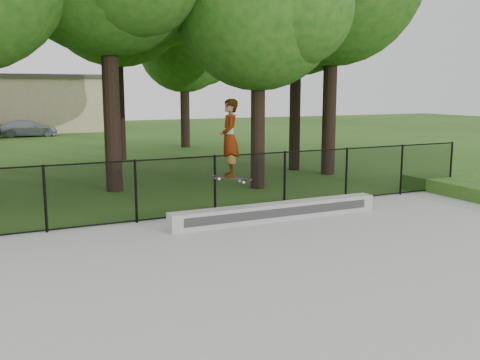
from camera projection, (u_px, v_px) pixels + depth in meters
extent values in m
plane|color=#294E15|center=(365.00, 298.00, 8.16)|extent=(100.00, 100.00, 0.00)
cube|color=#A4A49F|center=(365.00, 296.00, 8.16)|extent=(14.00, 12.00, 0.06)
cube|color=#B3B4AE|center=(277.00, 212.00, 12.77)|extent=(5.40, 0.40, 0.41)
imported|color=#949FA7|center=(28.00, 128.00, 36.58)|extent=(3.61, 1.67, 1.13)
cube|color=black|center=(230.00, 177.00, 11.95)|extent=(0.84, 0.23, 0.13)
imported|color=#A3C7D7|center=(229.00, 138.00, 11.80)|extent=(0.59, 0.73, 1.72)
cylinder|color=black|center=(45.00, 199.00, 11.58)|extent=(0.06, 0.06, 1.50)
cylinder|color=black|center=(136.00, 191.00, 12.43)|extent=(0.06, 0.06, 1.50)
cylinder|color=black|center=(215.00, 185.00, 13.28)|extent=(0.06, 0.06, 1.50)
cylinder|color=black|center=(285.00, 179.00, 14.13)|extent=(0.06, 0.06, 1.50)
cylinder|color=black|center=(346.00, 174.00, 14.98)|extent=(0.06, 0.06, 1.50)
cylinder|color=black|center=(401.00, 170.00, 15.83)|extent=(0.06, 0.06, 1.50)
cylinder|color=black|center=(451.00, 166.00, 16.68)|extent=(0.06, 0.06, 1.50)
cylinder|color=black|center=(215.00, 156.00, 13.16)|extent=(16.00, 0.04, 0.04)
cylinder|color=black|center=(215.00, 212.00, 13.40)|extent=(16.00, 0.04, 0.04)
cube|color=black|center=(215.00, 185.00, 13.28)|extent=(16.00, 0.01, 1.50)
cylinder|color=black|center=(111.00, 100.00, 16.40)|extent=(0.44, 0.44, 5.67)
cylinder|color=black|center=(258.00, 122.00, 17.01)|extent=(0.44, 0.44, 4.26)
sphere|color=#1A4713|center=(258.00, 7.00, 16.42)|extent=(5.11, 5.11, 5.11)
cylinder|color=black|center=(295.00, 106.00, 20.97)|extent=(0.44, 0.44, 5.05)
cylinder|color=black|center=(120.00, 97.00, 23.93)|extent=(0.44, 0.44, 5.66)
cylinder|color=black|center=(185.00, 110.00, 29.53)|extent=(0.44, 0.44, 4.13)
sphere|color=#1A4713|center=(184.00, 46.00, 28.96)|extent=(4.95, 4.95, 4.95)
cylinder|color=black|center=(329.00, 101.00, 19.83)|extent=(0.44, 0.44, 5.46)
cube|color=beige|center=(28.00, 105.00, 40.80)|extent=(12.00, 6.00, 4.00)
cube|color=#3F3833|center=(26.00, 77.00, 40.45)|extent=(12.40, 6.40, 0.30)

